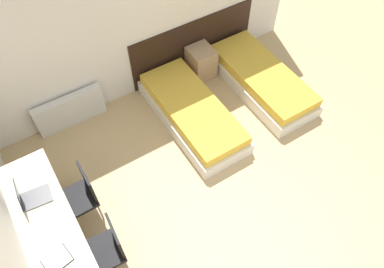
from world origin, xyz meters
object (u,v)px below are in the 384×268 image
chair_near_laptop (80,194)px  laptop (30,197)px  bed_near_door (261,80)px  bed_near_window (192,113)px  chair_near_notebook (107,248)px  nightstand (201,62)px

chair_near_laptop → laptop: 0.60m
bed_near_door → bed_near_window: bearing=180.0°
chair_near_laptop → chair_near_notebook: bearing=-90.6°
nightstand → laptop: laptop is taller
bed_near_door → nightstand: (-0.68, 0.80, 0.08)m
chair_near_notebook → laptop: laptop is taller
chair_near_laptop → chair_near_notebook: same height
bed_near_window → bed_near_door: size_ratio=1.00×
bed_near_door → chair_near_laptop: chair_near_laptop is taller
nightstand → bed_near_window: bearing=-130.2°
laptop → chair_near_notebook: bearing=-54.5°
nightstand → chair_near_laptop: chair_near_laptop is taller
bed_near_window → chair_near_laptop: size_ratio=2.27×
nightstand → bed_near_door: bearing=-49.8°
bed_near_window → laptop: 2.62m
chair_near_laptop → nightstand: bearing=26.8°
bed_near_window → nightstand: bearing=49.8°
bed_near_door → laptop: 3.92m
chair_near_notebook → laptop: 1.04m
bed_near_window → laptop: bearing=-168.2°
nightstand → chair_near_notebook: (-2.67, -2.17, 0.22)m
chair_near_laptop → bed_near_door: bearing=9.3°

